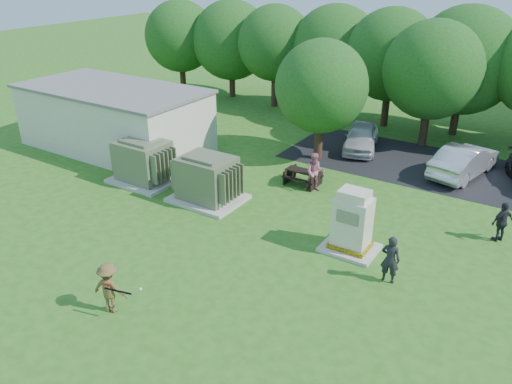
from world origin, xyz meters
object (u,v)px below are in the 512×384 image
Objects in this scene: picnic_table at (303,176)px; person_walking_right at (502,222)px; transformer_right at (207,179)px; person_by_generator at (390,259)px; generator_cabinet at (352,225)px; car_white at (361,137)px; batter at (109,288)px; car_silver_a at (464,161)px; person_at_picnic at (315,172)px; transformer_left at (144,162)px.

person_walking_right reaches higher than picnic_table.
transformer_right is 1.80× the size of person_by_generator.
generator_cabinet is 10.53m from car_white.
batter is 16.93m from car_white.
generator_cabinet is 1.44× the size of batter.
generator_cabinet is (6.78, -0.44, 0.06)m from transformer_right.
car_silver_a is (6.48, 16.23, -0.06)m from batter.
person_walking_right is (4.39, 3.60, -0.25)m from generator_cabinet.
person_walking_right reaches higher than car_white.
picnic_table is 7.91m from person_by_generator.
transformer_right is at bearing -166.73° from person_at_picnic.
transformer_left is 9.49m from batter.
person_at_picnic is at bearing 131.36° from generator_cabinet.
picnic_table is at bearing -111.21° from car_white.
transformer_right is 1.91× the size of person_walking_right.
generator_cabinet reaches higher than transformer_right.
person_walking_right is 0.34× the size of car_silver_a.
batter is at bearing -73.76° from transformer_right.
person_by_generator is at bearing -153.99° from batter.
person_at_picnic is 7.74m from person_walking_right.
car_silver_a is at bearing 15.17° from person_at_picnic.
batter is at bearing 38.16° from person_by_generator.
picnic_table is 0.96× the size of person_by_generator.
person_by_generator is 0.36× the size of car_silver_a.
batter is (5.87, -7.45, -0.15)m from transformer_left.
transformer_left is 0.66× the size of car_silver_a.
person_at_picnic reaches higher than person_by_generator.
transformer_right is at bearing -124.83° from car_white.
generator_cabinet is 0.57× the size of car_white.
generator_cabinet reaches higher than transformer_left.
generator_cabinet is at bearing 91.04° from car_silver_a.
transformer_right reaches higher than picnic_table.
picnic_table is 0.98× the size of batter.
car_white is (-0.26, 6.09, -0.19)m from person_at_picnic.
transformer_right is at bearing 57.91° from car_silver_a.
picnic_table is at bearing 125.20° from person_at_picnic.
generator_cabinet reaches higher than person_walking_right.
car_white is at bearing 5.49° from car_silver_a.
batter is 0.40× the size of car_white.
transformer_right reaches higher than car_white.
person_by_generator is (12.28, -1.56, -0.14)m from transformer_left.
person_by_generator is 5.38m from person_walking_right.
generator_cabinet is 8.39m from batter.
batter reaches higher than picnic_table.
picnic_table is at bearing 30.04° from transformer_left.
transformer_left is at bearing 180.00° from transformer_right.
person_at_picnic is 6.10m from car_white.
generator_cabinet reaches higher than person_at_picnic.
generator_cabinet is 5.06m from person_at_picnic.
transformer_right is 1.84× the size of batter.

